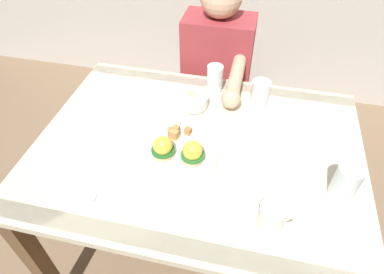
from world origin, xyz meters
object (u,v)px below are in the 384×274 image
(fork, at_px, (77,194))
(water_glass_far, at_px, (215,80))
(fruit_bowl, at_px, (193,101))
(water_glass_near, at_px, (260,95))
(coffee_mug, at_px, (273,217))
(dining_table, at_px, (197,164))
(water_glass_extra, at_px, (345,184))
(diner_person, at_px, (216,76))
(eggs_benedict_plate, at_px, (179,152))

(fork, xyz_separation_m, water_glass_far, (0.33, 0.65, 0.05))
(fruit_bowl, height_order, fork, fruit_bowl)
(water_glass_near, bearing_deg, coffee_mug, -81.83)
(dining_table, distance_m, water_glass_extra, 0.53)
(dining_table, height_order, fork, fork)
(fruit_bowl, relative_size, fork, 0.77)
(coffee_mug, distance_m, water_glass_extra, 0.27)
(water_glass_near, xyz_separation_m, diner_person, (-0.23, 0.31, -0.14))
(dining_table, height_order, eggs_benedict_plate, eggs_benedict_plate)
(fruit_bowl, relative_size, coffee_mug, 1.08)
(dining_table, xyz_separation_m, fork, (-0.33, -0.30, 0.11))
(fork, bearing_deg, water_glass_far, 62.90)
(fork, height_order, water_glass_extra, water_glass_extra)
(water_glass_near, relative_size, diner_person, 0.10)
(coffee_mug, height_order, water_glass_far, water_glass_far)
(dining_table, relative_size, fruit_bowl, 10.00)
(water_glass_near, distance_m, water_glass_far, 0.21)
(eggs_benedict_plate, bearing_deg, fork, -140.71)
(eggs_benedict_plate, xyz_separation_m, water_glass_extra, (0.54, -0.04, 0.03))
(eggs_benedict_plate, distance_m, water_glass_near, 0.44)
(coffee_mug, xyz_separation_m, water_glass_extra, (0.21, 0.16, 0.00))
(fork, bearing_deg, fruit_bowl, 62.83)
(fork, height_order, water_glass_far, water_glass_far)
(eggs_benedict_plate, distance_m, coffee_mug, 0.39)
(dining_table, relative_size, eggs_benedict_plate, 4.44)
(eggs_benedict_plate, height_order, water_glass_far, water_glass_far)
(fork, bearing_deg, water_glass_extra, 12.70)
(diner_person, bearing_deg, fruit_bowl, -95.50)
(eggs_benedict_plate, xyz_separation_m, coffee_mug, (0.33, -0.21, 0.02))
(eggs_benedict_plate, height_order, water_glass_extra, water_glass_extra)
(eggs_benedict_plate, height_order, diner_person, diner_person)
(eggs_benedict_plate, distance_m, fruit_bowl, 0.29)
(fruit_bowl, xyz_separation_m, water_glass_extra, (0.56, -0.33, 0.02))
(water_glass_near, height_order, water_glass_extra, water_glass_extra)
(coffee_mug, height_order, water_glass_near, water_glass_near)
(dining_table, relative_size, water_glass_near, 10.41)
(water_glass_far, xyz_separation_m, diner_person, (-0.03, 0.25, -0.14))
(dining_table, distance_m, eggs_benedict_plate, 0.16)
(fork, height_order, diner_person, diner_person)
(eggs_benedict_plate, distance_m, water_glass_far, 0.43)
(coffee_mug, distance_m, water_glass_near, 0.58)
(fruit_bowl, xyz_separation_m, coffee_mug, (0.35, -0.50, 0.02))
(dining_table, bearing_deg, water_glass_near, 55.92)
(coffee_mug, bearing_deg, fork, -178.00)
(fork, xyz_separation_m, water_glass_near, (0.53, 0.59, 0.05))
(water_glass_far, height_order, water_glass_extra, water_glass_extra)
(eggs_benedict_plate, relative_size, diner_person, 0.24)
(diner_person, bearing_deg, dining_table, -87.25)
(fork, bearing_deg, eggs_benedict_plate, 39.29)
(coffee_mug, height_order, water_glass_extra, water_glass_extra)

